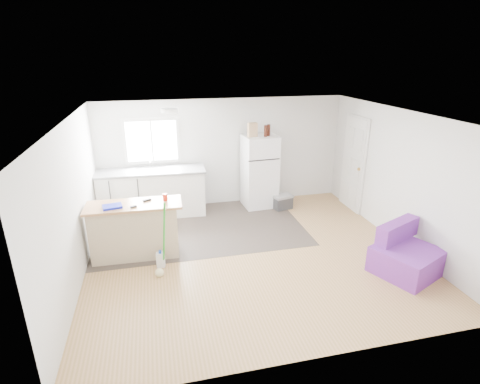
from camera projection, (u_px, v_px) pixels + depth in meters
name	position (u px, v px, depth m)	size (l,w,h in m)	color
room	(252.00, 190.00, 6.15)	(5.51, 5.01, 2.41)	olive
vinyl_zone	(201.00, 227.00, 7.55)	(4.05, 2.50, 0.00)	#332C26
window	(152.00, 141.00, 7.97)	(1.18, 0.06, 0.98)	white
interior_door	(353.00, 164.00, 8.21)	(0.11, 0.92, 2.10)	white
ceiling_fixture	(169.00, 110.00, 6.59)	(0.30, 0.30, 0.07)	white
kitchen_cabinets	(153.00, 192.00, 8.00)	(2.29, 0.80, 1.30)	white
peninsula	(135.00, 230.00, 6.35)	(1.58, 0.64, 0.96)	#C8B190
refrigerator	(259.00, 171.00, 8.41)	(0.76, 0.73, 1.62)	white
cooler	(282.00, 202.00, 8.43)	(0.48, 0.39, 0.33)	#313134
purple_seat	(405.00, 256.00, 5.96)	(1.18, 1.18, 0.75)	#6F2E97
cleaner_jug	(161.00, 260.00, 6.13)	(0.15, 0.11, 0.30)	white
mop	(161.00, 262.00, 5.87)	(0.25, 0.35, 1.25)	green
red_cup	(165.00, 197.00, 6.32)	(0.08, 0.08, 0.12)	red
blue_tray	(112.00, 206.00, 6.04)	(0.30, 0.22, 0.04)	#121BAE
tool_a	(147.00, 200.00, 6.32)	(0.14, 0.05, 0.03)	black
tool_b	(133.00, 207.00, 6.05)	(0.10, 0.04, 0.03)	black
cardboard_box	(252.00, 130.00, 7.98)	(0.20, 0.10, 0.30)	#A3825D
bottle_left	(266.00, 131.00, 8.00)	(0.07, 0.07, 0.25)	#341209
bottle_right	(269.00, 130.00, 8.08)	(0.07, 0.07, 0.25)	#341209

